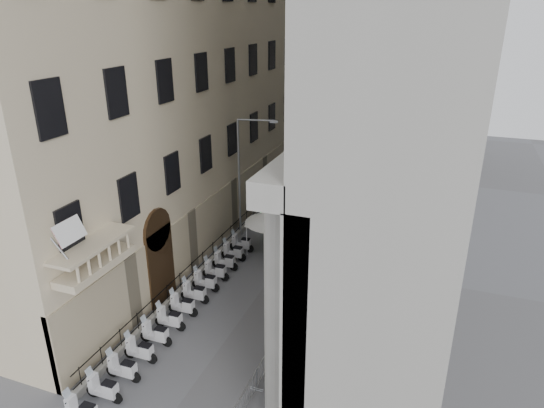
{
  "coord_description": "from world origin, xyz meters",
  "views": [
    {
      "loc": [
        9.11,
        -8.09,
        15.46
      ],
      "look_at": [
        -0.29,
        17.39,
        4.5
      ],
      "focal_mm": 32.0,
      "sensor_mm": 36.0,
      "label": 1
    }
  ],
  "objects_px": {
    "security_tent": "(272,215)",
    "pedestrian_a": "(306,232)",
    "info_kiosk": "(260,212)",
    "pedestrian_b": "(347,223)",
    "street_lamp": "(244,168)"
  },
  "relations": [
    {
      "from": "security_tent",
      "to": "info_kiosk",
      "type": "xyz_separation_m",
      "value": [
        -2.43,
        3.9,
        -1.63
      ]
    },
    {
      "from": "street_lamp",
      "to": "security_tent",
      "type": "bearing_deg",
      "value": -39.62
    },
    {
      "from": "info_kiosk",
      "to": "pedestrian_b",
      "type": "xyz_separation_m",
      "value": [
        6.69,
        0.47,
        -0.11
      ]
    },
    {
      "from": "street_lamp",
      "to": "pedestrian_a",
      "type": "distance_m",
      "value": 6.22
    },
    {
      "from": "info_kiosk",
      "to": "pedestrian_b",
      "type": "distance_m",
      "value": 6.7
    },
    {
      "from": "pedestrian_a",
      "to": "pedestrian_b",
      "type": "distance_m",
      "value": 3.66
    },
    {
      "from": "security_tent",
      "to": "pedestrian_b",
      "type": "relative_size",
      "value": 2.32
    },
    {
      "from": "street_lamp",
      "to": "pedestrian_a",
      "type": "height_order",
      "value": "street_lamp"
    },
    {
      "from": "security_tent",
      "to": "pedestrian_a",
      "type": "xyz_separation_m",
      "value": [
        2.02,
        1.48,
        -1.55
      ]
    },
    {
      "from": "info_kiosk",
      "to": "pedestrian_b",
      "type": "height_order",
      "value": "info_kiosk"
    },
    {
      "from": "street_lamp",
      "to": "pedestrian_b",
      "type": "distance_m",
      "value": 8.65
    },
    {
      "from": "info_kiosk",
      "to": "street_lamp",
      "type": "bearing_deg",
      "value": -104.41
    },
    {
      "from": "security_tent",
      "to": "info_kiosk",
      "type": "distance_m",
      "value": 4.88
    },
    {
      "from": "street_lamp",
      "to": "info_kiosk",
      "type": "height_order",
      "value": "street_lamp"
    },
    {
      "from": "security_tent",
      "to": "pedestrian_a",
      "type": "bearing_deg",
      "value": 36.33
    }
  ]
}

